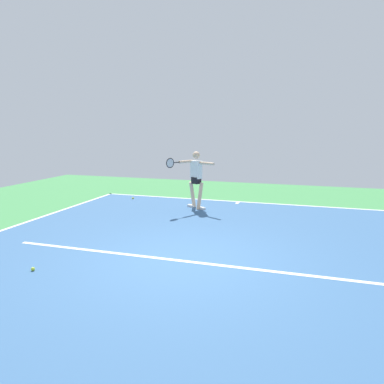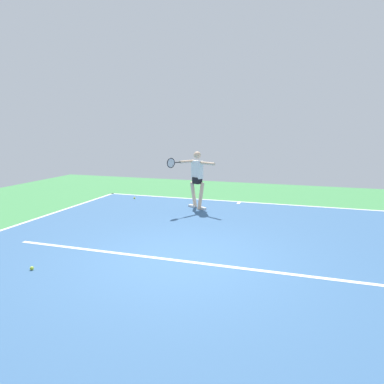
{
  "view_description": "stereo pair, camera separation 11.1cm",
  "coord_description": "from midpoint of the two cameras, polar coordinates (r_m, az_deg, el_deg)",
  "views": [
    {
      "loc": [
        -2.0,
        5.94,
        2.42
      ],
      "look_at": [
        0.54,
        -2.14,
        0.9
      ],
      "focal_mm": 33.28,
      "sensor_mm": 36.0,
      "label": 1
    },
    {
      "loc": [
        -2.1,
        5.9,
        2.42
      ],
      "look_at": [
        0.54,
        -2.14,
        0.9
      ],
      "focal_mm": 33.28,
      "sensor_mm": 36.0,
      "label": 2
    }
  ],
  "objects": [
    {
      "name": "ground_plane",
      "position": [
        6.72,
        -1.6,
        -10.94
      ],
      "size": [
        19.83,
        19.83,
        0.0
      ],
      "primitive_type": "plane",
      "color": "#428E4C"
    },
    {
      "name": "court_surface",
      "position": [
        6.72,
        -1.6,
        -10.93
      ],
      "size": [
        9.77,
        11.38,
        0.0
      ],
      "primitive_type": "cube",
      "color": "#38608E",
      "rests_on": "ground_plane"
    },
    {
      "name": "court_line_baseline_near",
      "position": [
        11.99,
        7.21,
        -1.54
      ],
      "size": [
        9.77,
        0.1,
        0.01
      ],
      "primitive_type": "cube",
      "color": "white",
      "rests_on": "ground_plane"
    },
    {
      "name": "court_line_service",
      "position": [
        6.69,
        -1.69,
        -11.01
      ],
      "size": [
        7.33,
        0.1,
        0.01
      ],
      "primitive_type": "cube",
      "color": "white",
      "rests_on": "ground_plane"
    },
    {
      "name": "court_line_centre_mark",
      "position": [
        11.79,
        7.03,
        -1.73
      ],
      "size": [
        0.1,
        0.3,
        0.01
      ],
      "primitive_type": "cube",
      "color": "white",
      "rests_on": "ground_plane"
    },
    {
      "name": "tennis_player",
      "position": [
        10.73,
        0.27,
        2.6
      ],
      "size": [
        1.29,
        1.05,
        1.75
      ],
      "rotation": [
        0.0,
        0.0,
        -0.49
      ],
      "color": "beige",
      "rests_on": "ground_plane"
    },
    {
      "name": "tennis_ball_by_baseline",
      "position": [
        6.86,
        -24.58,
        -11.16
      ],
      "size": [
        0.07,
        0.07,
        0.07
      ],
      "primitive_type": "sphere",
      "color": "#C6E53D",
      "rests_on": "ground_plane"
    },
    {
      "name": "tennis_ball_near_player",
      "position": [
        12.5,
        -9.7,
        -0.98
      ],
      "size": [
        0.07,
        0.07,
        0.07
      ],
      "primitive_type": "sphere",
      "color": "yellow",
      "rests_on": "ground_plane"
    }
  ]
}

